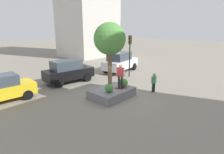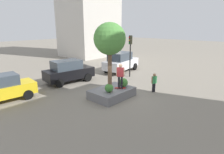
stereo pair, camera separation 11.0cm
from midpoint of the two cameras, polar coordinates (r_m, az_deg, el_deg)
ground_plane at (r=13.94m, az=1.83°, el=-6.10°), size 120.00×120.00×0.00m
planter_ledge at (r=13.81m, az=0.23°, el=-4.88°), size 3.09×2.16×0.64m
plaza_tree at (r=12.38m, az=-0.44°, el=11.28°), size 2.10×2.10×4.68m
boxwood_shrub at (r=12.99m, az=-0.65°, el=-3.33°), size 0.60×0.60×0.60m
hedge_clump at (r=14.09m, az=3.68°, el=-1.68°), size 0.68×0.68×0.68m
skateboard at (r=13.75m, az=2.74°, el=-3.34°), size 0.70×0.73×0.07m
skateboarder at (r=13.45m, az=2.79°, el=0.89°), size 0.40×0.55×1.78m
taxi_cab at (r=14.93m, az=-30.04°, el=-2.90°), size 4.14×2.14×1.87m
sedan_parked at (r=17.72m, az=-12.86°, el=1.76°), size 4.64×2.52×2.06m
police_car at (r=21.41m, az=2.82°, el=4.63°), size 4.98×2.76×2.20m
traffic_light_corner at (r=18.95m, az=5.72°, el=8.49°), size 0.37×0.35×4.16m
passerby_with_bag at (r=15.06m, az=12.84°, el=-1.30°), size 0.49×0.29×1.52m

